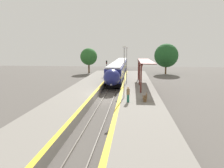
% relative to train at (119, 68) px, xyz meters
% --- Properties ---
extents(ground_plane, '(120.00, 120.00, 0.00)m').
position_rel_train_xyz_m(ground_plane, '(0.00, -27.29, -2.22)').
color(ground_plane, '#56514C').
extents(rail_left, '(0.08, 90.00, 0.15)m').
position_rel_train_xyz_m(rail_left, '(-0.72, -27.29, -2.14)').
color(rail_left, slate).
rests_on(rail_left, ground_plane).
extents(rail_right, '(0.08, 90.00, 0.15)m').
position_rel_train_xyz_m(rail_right, '(0.72, -27.29, -2.14)').
color(rail_right, slate).
rests_on(rail_right, ground_plane).
extents(train, '(2.91, 44.47, 3.86)m').
position_rel_train_xyz_m(train, '(0.00, 0.00, 0.00)').
color(train, black).
rests_on(train, ground_plane).
extents(platform_right, '(5.13, 64.00, 1.00)m').
position_rel_train_xyz_m(platform_right, '(4.19, -27.29, -1.72)').
color(platform_right, gray).
rests_on(platform_right, ground_plane).
extents(platform_left, '(4.87, 64.00, 1.00)m').
position_rel_train_xyz_m(platform_left, '(-4.05, -27.29, -1.72)').
color(platform_left, gray).
rests_on(platform_left, ground_plane).
extents(platform_bench, '(0.44, 1.73, 0.89)m').
position_rel_train_xyz_m(platform_bench, '(4.83, -30.97, -0.75)').
color(platform_bench, brown).
rests_on(platform_bench, platform_right).
extents(person_waiting, '(0.36, 0.23, 1.76)m').
position_rel_train_xyz_m(person_waiting, '(2.85, -31.82, -0.31)').
color(person_waiting, '#1E604C').
rests_on(person_waiting, platform_right).
extents(railway_signal, '(0.28, 0.28, 4.42)m').
position_rel_train_xyz_m(railway_signal, '(-2.37, -7.64, 0.48)').
color(railway_signal, '#59595E').
rests_on(railway_signal, ground_plane).
extents(lamppost_near, '(0.36, 0.20, 6.24)m').
position_rel_train_xyz_m(lamppost_near, '(2.31, -29.62, 2.29)').
color(lamppost_near, '#9E9EA3').
rests_on(lamppost_near, platform_right).
extents(lamppost_mid, '(0.36, 0.20, 6.24)m').
position_rel_train_xyz_m(lamppost_mid, '(2.31, -18.43, 2.29)').
color(lamppost_mid, '#9E9EA3').
rests_on(lamppost_mid, platform_right).
extents(station_canopy, '(2.02, 15.88, 4.07)m').
position_rel_train_xyz_m(station_canopy, '(5.05, -19.85, 2.56)').
color(station_canopy, '#511E19').
rests_on(station_canopy, platform_right).
extents(background_tree_left, '(4.85, 4.85, 7.22)m').
position_rel_train_xyz_m(background_tree_left, '(-9.19, 6.51, 2.56)').
color(background_tree_left, brown).
rests_on(background_tree_left, ground_plane).
extents(background_tree_right, '(6.63, 6.63, 8.48)m').
position_rel_train_xyz_m(background_tree_right, '(12.75, 6.97, 2.94)').
color(background_tree_right, brown).
rests_on(background_tree_right, ground_plane).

